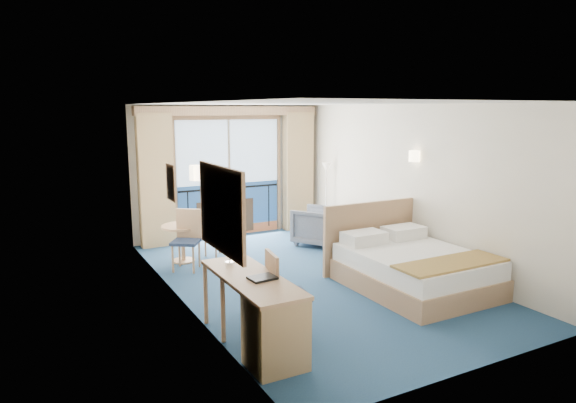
% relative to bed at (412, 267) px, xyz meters
% --- Properties ---
extents(floor, '(6.50, 6.50, 0.00)m').
position_rel_bed_xyz_m(floor, '(-1.15, 1.07, -0.32)').
color(floor, navy).
rests_on(floor, ground).
extents(room_walls, '(4.04, 6.54, 2.72)m').
position_rel_bed_xyz_m(room_walls, '(-1.15, 1.07, 1.46)').
color(room_walls, silver).
rests_on(room_walls, ground).
extents(balcony_door, '(2.36, 0.03, 2.52)m').
position_rel_bed_xyz_m(balcony_door, '(-1.16, 4.28, 0.83)').
color(balcony_door, navy).
rests_on(balcony_door, room_walls).
extents(curtain_left, '(0.65, 0.22, 2.55)m').
position_rel_bed_xyz_m(curtain_left, '(-2.70, 4.14, 0.96)').
color(curtain_left, tan).
rests_on(curtain_left, room_walls).
extents(curtain_right, '(0.65, 0.22, 2.55)m').
position_rel_bed_xyz_m(curtain_right, '(0.40, 4.14, 0.96)').
color(curtain_right, tan).
rests_on(curtain_right, room_walls).
extents(pelmet, '(3.80, 0.25, 0.18)m').
position_rel_bed_xyz_m(pelmet, '(-1.15, 4.17, 2.26)').
color(pelmet, tan).
rests_on(pelmet, room_walls).
extents(mirror, '(0.05, 1.25, 0.95)m').
position_rel_bed_xyz_m(mirror, '(-3.12, -0.43, 1.23)').
color(mirror, tan).
rests_on(mirror, room_walls).
extents(wall_print, '(0.04, 0.42, 0.52)m').
position_rel_bed_xyz_m(wall_print, '(-3.12, 1.52, 1.28)').
color(wall_print, tan).
rests_on(wall_print, room_walls).
extents(sconce_left, '(0.18, 0.18, 0.18)m').
position_rel_bed_xyz_m(sconce_left, '(-3.09, 0.47, 1.53)').
color(sconce_left, '#FFE5B2').
rests_on(sconce_left, room_walls).
extents(sconce_right, '(0.18, 0.18, 0.18)m').
position_rel_bed_xyz_m(sconce_right, '(0.79, 0.92, 1.53)').
color(sconce_right, '#FFE5B2').
rests_on(sconce_right, room_walls).
extents(bed, '(1.81, 2.15, 1.14)m').
position_rel_bed_xyz_m(bed, '(0.00, 0.00, 0.00)').
color(bed, tan).
rests_on(bed, ground).
extents(nightstand, '(0.38, 0.36, 0.49)m').
position_rel_bed_xyz_m(nightstand, '(0.64, 1.31, -0.07)').
color(nightstand, tan).
rests_on(nightstand, ground).
extents(phone, '(0.20, 0.17, 0.08)m').
position_rel_bed_xyz_m(phone, '(0.66, 1.28, 0.22)').
color(phone, silver).
rests_on(phone, nightstand).
extents(armchair, '(1.11, 1.11, 0.74)m').
position_rel_bed_xyz_m(armchair, '(0.06, 2.78, 0.05)').
color(armchair, '#4A4F5A').
rests_on(armchair, ground).
extents(floor_lamp, '(0.21, 0.21, 1.51)m').
position_rel_bed_xyz_m(floor_lamp, '(0.68, 3.43, 0.83)').
color(floor_lamp, silver).
rests_on(floor_lamp, ground).
extents(desk, '(0.59, 1.71, 0.80)m').
position_rel_bed_xyz_m(desk, '(-2.85, -1.05, 0.12)').
color(desk, tan).
rests_on(desk, ground).
extents(desk_chair, '(0.51, 0.51, 1.02)m').
position_rel_bed_xyz_m(desk_chair, '(-2.45, -0.55, 0.25)').
color(desk_chair, '#1E2A46').
rests_on(desk_chair, ground).
extents(folder, '(0.31, 0.24, 0.03)m').
position_rel_bed_xyz_m(folder, '(-2.78, -0.73, 0.50)').
color(folder, black).
rests_on(folder, desk).
extents(desk_lamp, '(0.11, 0.11, 0.40)m').
position_rel_bed_xyz_m(desk_lamp, '(-2.90, -0.06, 0.78)').
color(desk_lamp, silver).
rests_on(desk_lamp, desk).
extents(round_table, '(0.72, 0.72, 0.65)m').
position_rel_bed_xyz_m(round_table, '(-2.59, 2.90, 0.17)').
color(round_table, tan).
rests_on(round_table, ground).
extents(table_chair_a, '(0.49, 0.48, 0.90)m').
position_rel_bed_xyz_m(table_chair_a, '(-2.03, 2.88, 0.19)').
color(table_chair_a, '#1E2A46').
rests_on(table_chair_a, ground).
extents(table_chair_b, '(0.59, 0.60, 0.99)m').
position_rel_bed_xyz_m(table_chair_b, '(-2.63, 2.48, 0.24)').
color(table_chair_b, '#1E2A46').
rests_on(table_chair_b, ground).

